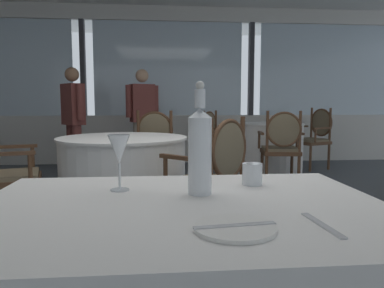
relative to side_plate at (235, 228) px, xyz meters
name	(u,v)px	position (x,y,z in m)	size (l,w,h in m)	color
ground_plane	(189,261)	(0.02, 1.57, -0.77)	(14.90, 14.90, 0.00)	#4C5156
window_wall_far	(169,101)	(0.02, 5.87, 0.33)	(9.53, 0.14, 2.74)	silver
side_plate	(235,228)	(0.00, 0.00, 0.00)	(0.20, 0.20, 0.01)	white
butter_knife	(235,226)	(0.00, 0.00, 0.01)	(0.20, 0.02, 0.00)	silver
dinner_fork	(322,225)	(0.22, 0.01, 0.00)	(0.19, 0.02, 0.00)	silver
water_bottle	(200,149)	(-0.04, 0.35, 0.14)	(0.08, 0.08, 0.37)	white
wine_glass	(119,151)	(-0.31, 0.43, 0.13)	(0.07, 0.07, 0.19)	white
water_tumbler	(252,174)	(0.16, 0.48, 0.03)	(0.07, 0.07, 0.08)	white
background_table_0	(123,179)	(-0.49, 2.49, -0.39)	(1.14, 1.14, 0.76)	white
dining_chair_0_1	(214,172)	(0.22, 1.80, -0.20)	(0.66, 0.66, 0.96)	brown
dining_chair_0_2	(152,146)	(-0.25, 3.47, -0.20)	(0.61, 0.56, 0.98)	brown
background_table_1	(269,148)	(1.51, 4.66, -0.39)	(1.02, 1.02, 0.76)	white
dining_chair_1_0	(282,143)	(1.38, 3.73, -0.20)	(0.58, 0.52, 0.97)	brown
dining_chair_1_1	(315,134)	(2.38, 5.02, -0.20)	(0.60, 0.64, 0.99)	brown
dining_chair_1_2	(216,135)	(0.77, 5.24, -0.22)	(0.65, 0.66, 0.94)	brown
diner_person_0	(143,114)	(-0.42, 5.02, 0.13)	(0.50, 0.32, 1.59)	gray
diner_person_1	(73,116)	(-1.37, 4.55, 0.11)	(0.38, 0.44, 1.56)	brown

